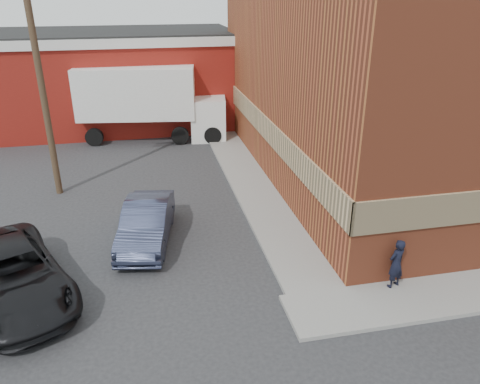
{
  "coord_description": "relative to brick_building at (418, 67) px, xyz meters",
  "views": [
    {
      "loc": [
        -3.81,
        -10.29,
        8.03
      ],
      "look_at": [
        -0.87,
        3.49,
        1.8
      ],
      "focal_mm": 35.0,
      "sensor_mm": 36.0,
      "label": 1
    }
  ],
  "objects": [
    {
      "name": "box_truck",
      "position": [
        -11.71,
        6.88,
        -2.34
      ],
      "size": [
        8.51,
        3.64,
        4.07
      ],
      "rotation": [
        0.0,
        0.0,
        -0.15
      ],
      "color": "white",
      "rests_on": "ground"
    },
    {
      "name": "warehouse",
      "position": [
        -14.5,
        11.0,
        -1.87
      ],
      "size": [
        16.3,
        8.3,
        5.6
      ],
      "color": "maroon",
      "rests_on": "ground"
    },
    {
      "name": "sedan",
      "position": [
        -12.47,
        -4.95,
        -3.98
      ],
      "size": [
        2.22,
        4.45,
        1.4
      ],
      "primitive_type": "imported",
      "rotation": [
        0.0,
        0.0,
        -0.18
      ],
      "color": "#323954",
      "rests_on": "ground"
    },
    {
      "name": "suv_a",
      "position": [
        -16.18,
        -7.42,
        -3.93
      ],
      "size": [
        4.54,
        5.99,
        1.51
      ],
      "primitive_type": "imported",
      "rotation": [
        0.0,
        0.0,
        0.43
      ],
      "color": "black",
      "rests_on": "ground"
    },
    {
      "name": "ground",
      "position": [
        -8.5,
        -9.0,
        -4.68
      ],
      "size": [
        90.0,
        90.0,
        0.0
      ],
      "primitive_type": "plane",
      "color": "#28282B",
      "rests_on": "ground"
    },
    {
      "name": "utility_pole",
      "position": [
        -16.0,
        0.0,
        0.06
      ],
      "size": [
        2.0,
        0.26,
        9.0
      ],
      "color": "#463323",
      "rests_on": "ground"
    },
    {
      "name": "brick_building",
      "position": [
        0.0,
        0.0,
        0.0
      ],
      "size": [
        14.25,
        18.25,
        9.36
      ],
      "color": "#964026",
      "rests_on": "ground"
    },
    {
      "name": "sidewalk_west",
      "position": [
        -7.9,
        0.0,
        -4.62
      ],
      "size": [
        1.8,
        18.0,
        0.12
      ],
      "primitive_type": "cube",
      "color": "gray",
      "rests_on": "ground"
    },
    {
      "name": "man",
      "position": [
        -5.67,
        -9.25,
        -3.81
      ],
      "size": [
        0.64,
        0.53,
        1.5
      ],
      "primitive_type": "imported",
      "rotation": [
        0.0,
        0.0,
        3.49
      ],
      "color": "black",
      "rests_on": "sidewalk_south"
    }
  ]
}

